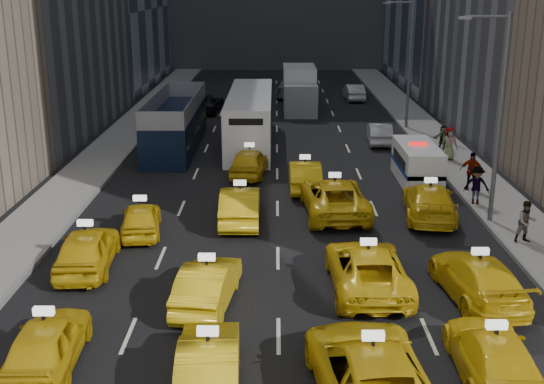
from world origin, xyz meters
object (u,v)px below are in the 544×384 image
at_px(double_decker, 176,122).
at_px(city_bus, 250,119).
at_px(box_truck, 300,89).
at_px(nypd_van, 417,164).

bearing_deg(double_decker, city_bus, 14.57).
distance_m(double_decker, city_bus, 4.80).
bearing_deg(box_truck, nypd_van, -69.22).
relative_size(nypd_van, city_bus, 0.39).
relative_size(nypd_van, double_decker, 0.45).
xyz_separation_m(double_decker, city_bus, (4.65, 1.20, -0.00)).
bearing_deg(nypd_van, city_bus, 129.72).
xyz_separation_m(nypd_van, box_truck, (-5.50, 20.91, 0.76)).
height_order(city_bus, box_truck, box_truck).
height_order(nypd_van, city_bus, city_bus).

